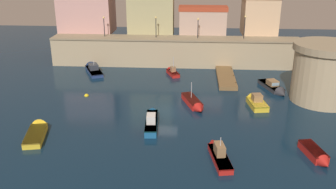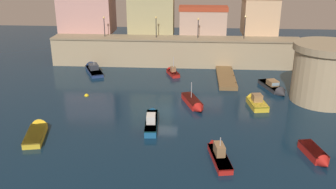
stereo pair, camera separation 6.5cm
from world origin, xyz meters
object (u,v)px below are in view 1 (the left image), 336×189
fortress_tower (326,72)px  quay_lamp_3 (245,23)px  quay_lamp_0 (104,23)px  moored_boat_8 (218,152)px  moored_boat_7 (152,119)px  moored_boat_1 (275,88)px  moored_boat_5 (194,103)px  quay_lamp_2 (198,25)px  moored_boat_4 (255,101)px  mooring_buoy_0 (86,96)px  moored_boat_6 (38,131)px  moored_boat_0 (93,68)px  moored_boat_3 (316,155)px  moored_boat_2 (172,72)px  quay_lamp_1 (156,23)px

fortress_tower → quay_lamp_3: bearing=119.4°
fortress_tower → quay_lamp_0: 33.71m
moored_boat_8 → moored_boat_7: bearing=36.1°
moored_boat_1 → moored_boat_5: 12.34m
moored_boat_1 → quay_lamp_2: bearing=-154.8°
moored_boat_4 → mooring_buoy_0: size_ratio=8.35×
fortress_tower → moored_boat_8: (-13.60, -14.63, -3.23)m
fortress_tower → mooring_buoy_0: 29.79m
quay_lamp_3 → mooring_buoy_0: (-21.42, -14.87, -6.93)m
quay_lamp_2 → moored_boat_6: bearing=-122.1°
moored_boat_4 → moored_boat_0: bearing=53.7°
quay_lamp_2 → moored_boat_3: quay_lamp_2 is taller
moored_boat_2 → moored_boat_6: (-12.38, -20.91, -0.05)m
moored_boat_7 → moored_boat_0: bearing=27.4°
quay_lamp_0 → moored_boat_7: bearing=-66.1°
moored_boat_5 → moored_boat_6: (-15.76, -8.37, -0.07)m
fortress_tower → quay_lamp_1: bearing=146.7°
moored_boat_4 → moored_boat_8: 13.77m
quay_lamp_0 → moored_boat_4: size_ratio=0.67×
quay_lamp_1 → quay_lamp_3: (13.86, 0.00, 0.18)m
moored_boat_6 → moored_boat_1: bearing=-73.0°
moored_boat_3 → quay_lamp_2: bearing=-171.7°
quay_lamp_2 → moored_boat_5: 18.52m
moored_boat_6 → moored_boat_5: bearing=-73.9°
moored_boat_3 → moored_boat_1: bearing=169.1°
quay_lamp_1 → moored_boat_0: quay_lamp_1 is taller
moored_boat_3 → moored_boat_8: bearing=-100.3°
quay_lamp_3 → moored_boat_4: quay_lamp_3 is taller
fortress_tower → moored_boat_3: fortress_tower is taller
moored_boat_3 → quay_lamp_1: bearing=-161.0°
quay_lamp_3 → mooring_buoy_0: size_ratio=6.32×
moored_boat_2 → moored_boat_3: bearing=-170.6°
moored_boat_3 → moored_boat_5: (-10.91, 11.45, 0.00)m
moored_boat_1 → moored_boat_5: moored_boat_5 is taller
fortress_tower → moored_boat_6: 33.70m
fortress_tower → quay_lamp_2: size_ratio=2.66×
fortress_tower → moored_boat_4: (-8.39, -1.89, -3.21)m
moored_boat_1 → moored_boat_7: 18.96m
quay_lamp_2 → moored_boat_4: bearing=-66.8°
quay_lamp_0 → moored_boat_0: quay_lamp_0 is taller
moored_boat_2 → moored_boat_4: 15.73m
fortress_tower → quay_lamp_0: quay_lamp_0 is taller
quay_lamp_2 → mooring_buoy_0: quay_lamp_2 is taller
moored_boat_3 → moored_boat_7: bearing=-123.8°
fortress_tower → moored_boat_2: bearing=153.5°
moored_boat_1 → moored_boat_2: (-14.06, 6.37, -0.01)m
moored_boat_3 → moored_boat_0: bearing=-144.6°
moored_boat_1 → mooring_buoy_0: size_ratio=11.03×
quay_lamp_1 → moored_boat_3: size_ratio=0.73×
moored_boat_4 → moored_boat_7: 13.45m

